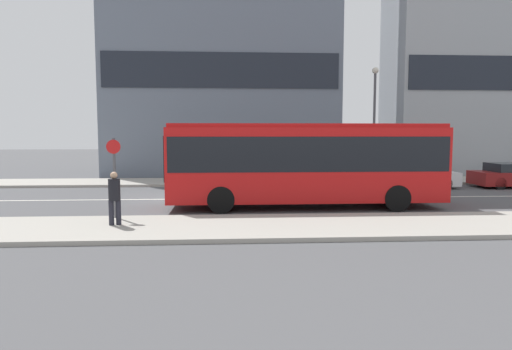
# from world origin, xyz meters

# --- Properties ---
(ground_plane) EXTENTS (120.00, 120.00, 0.00)m
(ground_plane) POSITION_xyz_m (0.00, 0.00, 0.00)
(ground_plane) COLOR #4F4F51
(sidewalk_near) EXTENTS (44.00, 3.50, 0.13)m
(sidewalk_near) POSITION_xyz_m (0.00, -6.25, 0.07)
(sidewalk_near) COLOR #A39E93
(sidewalk_near) RESTS_ON ground_plane
(sidewalk_far) EXTENTS (44.00, 3.50, 0.13)m
(sidewalk_far) POSITION_xyz_m (0.00, 6.25, 0.07)
(sidewalk_far) COLOR #A39E93
(sidewalk_far) RESTS_ON ground_plane
(lane_centerline) EXTENTS (41.80, 0.16, 0.01)m
(lane_centerline) POSITION_xyz_m (0.00, 0.00, 0.00)
(lane_centerline) COLOR silver
(lane_centerline) RESTS_ON ground_plane
(city_bus) EXTENTS (10.24, 2.50, 3.16)m
(city_bus) POSITION_xyz_m (4.88, -2.43, 1.82)
(city_bus) COLOR red
(city_bus) RESTS_ON ground_plane
(parked_car_0) EXTENTS (4.19, 1.75, 1.26)m
(parked_car_0) POSITION_xyz_m (11.52, 3.28, 0.61)
(parked_car_0) COLOR silver
(parked_car_0) RESTS_ON ground_plane
(pedestrian_near_stop) EXTENTS (0.34, 0.34, 1.57)m
(pedestrian_near_stop) POSITION_xyz_m (-1.33, -6.02, 1.01)
(pedestrian_near_stop) COLOR #23232D
(pedestrian_near_stop) RESTS_ON sidewalk_near
(bus_stop_sign) EXTENTS (0.44, 0.12, 2.53)m
(bus_stop_sign) POSITION_xyz_m (-1.59, -4.87, 1.62)
(bus_stop_sign) COLOR #4C4C51
(bus_stop_sign) RESTS_ON sidewalk_near
(street_lamp) EXTENTS (0.36, 0.36, 6.30)m
(street_lamp) POSITION_xyz_m (10.16, 5.68, 4.02)
(street_lamp) COLOR #4C4C51
(street_lamp) RESTS_ON sidewalk_far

